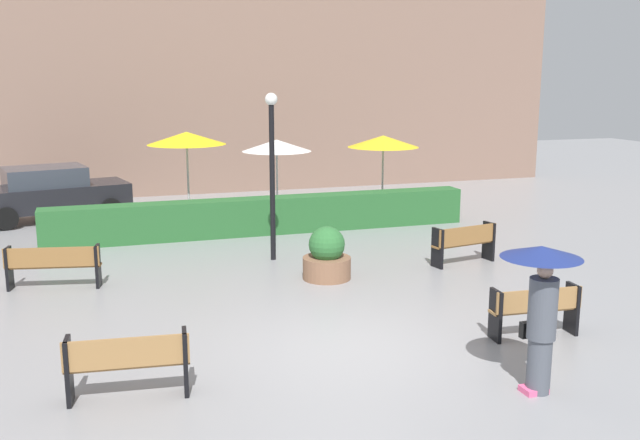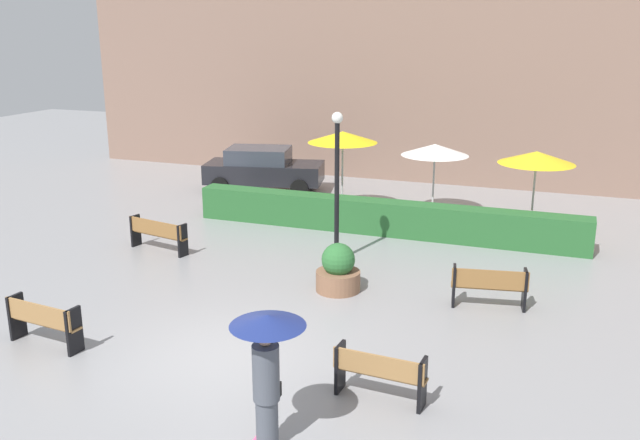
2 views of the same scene
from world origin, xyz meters
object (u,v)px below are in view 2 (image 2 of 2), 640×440
(bench_far_right, at_px, (489,285))
(bench_near_right, at_px, (380,372))
(patio_umbrella_white, at_px, (435,150))
(parked_car, at_px, (263,168))
(pedestrian_with_umbrella, at_px, (267,360))
(lamp_post, at_px, (337,171))
(planter_pot, at_px, (338,271))
(patio_umbrella_yellow, at_px, (343,137))
(patio_umbrella_yellow_far, at_px, (537,158))
(bench_near_left, at_px, (43,320))
(bench_far_left, at_px, (157,233))

(bench_far_right, distance_m, bench_near_right, 4.57)
(patio_umbrella_white, xyz_separation_m, parked_car, (-6.49, 1.33, -1.30))
(bench_near_right, distance_m, parked_car, 14.89)
(pedestrian_with_umbrella, height_order, lamp_post, lamp_post)
(planter_pot, distance_m, patio_umbrella_yellow, 6.90)
(pedestrian_with_umbrella, bearing_deg, planter_pot, 99.35)
(pedestrian_with_umbrella, height_order, planter_pot, pedestrian_with_umbrella)
(bench_near_right, bearing_deg, pedestrian_with_umbrella, -123.97)
(bench_near_right, distance_m, patio_umbrella_white, 11.49)
(patio_umbrella_yellow_far, height_order, parked_car, patio_umbrella_yellow_far)
(bench_far_right, relative_size, parked_car, 0.36)
(planter_pot, relative_size, lamp_post, 0.29)
(bench_near_left, relative_size, patio_umbrella_yellow, 0.61)
(bench_near_right, height_order, patio_umbrella_white, patio_umbrella_white)
(bench_near_right, distance_m, patio_umbrella_yellow, 11.51)
(bench_near_right, height_order, pedestrian_with_umbrella, pedestrian_with_umbrella)
(bench_far_right, relative_size, pedestrian_with_umbrella, 0.81)
(bench_near_left, bearing_deg, parked_car, 96.53)
(parked_car, bearing_deg, planter_pot, -55.58)
(patio_umbrella_yellow, xyz_separation_m, patio_umbrella_white, (2.76, 0.74, -0.35))
(bench_far_right, xyz_separation_m, lamp_post, (-4.00, 1.71, 1.82))
(bench_near_left, bearing_deg, bench_far_left, 101.66)
(parked_car, bearing_deg, bench_far_left, -87.41)
(bench_far_right, bearing_deg, bench_near_right, -104.98)
(bench_near_left, xyz_separation_m, patio_umbrella_yellow_far, (8.06, 10.64, 1.71))
(bench_near_right, bearing_deg, patio_umbrella_white, 96.99)
(patio_umbrella_white, bearing_deg, planter_pot, -96.13)
(bench_far_left, height_order, planter_pot, planter_pot)
(patio_umbrella_yellow, bearing_deg, bench_far_left, -122.61)
(pedestrian_with_umbrella, bearing_deg, bench_far_right, 69.12)
(bench_near_left, distance_m, planter_pot, 6.24)
(patio_umbrella_yellow_far, bearing_deg, planter_pot, -122.04)
(bench_far_right, distance_m, patio_umbrella_yellow, 8.36)
(pedestrian_with_umbrella, relative_size, patio_umbrella_white, 0.87)
(bench_near_right, height_order, patio_umbrella_yellow, patio_umbrella_yellow)
(bench_far_right, distance_m, patio_umbrella_yellow_far, 6.19)
(pedestrian_with_umbrella, height_order, patio_umbrella_white, patio_umbrella_white)
(bench_near_right, bearing_deg, lamp_post, 114.72)
(pedestrian_with_umbrella, xyz_separation_m, lamp_post, (-1.66, 7.84, 0.99))
(bench_near_left, height_order, patio_umbrella_yellow, patio_umbrella_yellow)
(patio_umbrella_yellow, bearing_deg, planter_pot, -72.33)
(bench_near_left, height_order, patio_umbrella_white, patio_umbrella_white)
(patio_umbrella_yellow, bearing_deg, bench_far_right, -49.06)
(bench_near_right, xyz_separation_m, parked_car, (-7.88, 12.63, 0.32))
(patio_umbrella_yellow, bearing_deg, bench_near_left, -101.72)
(bench_near_right, xyz_separation_m, patio_umbrella_white, (-1.38, 11.30, 1.61))
(patio_umbrella_yellow, bearing_deg, patio_umbrella_yellow_far, -2.11)
(patio_umbrella_white, bearing_deg, bench_near_right, -83.01)
(parked_car, bearing_deg, patio_umbrella_yellow, -29.09)
(planter_pot, distance_m, lamp_post, 2.73)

